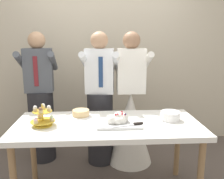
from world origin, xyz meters
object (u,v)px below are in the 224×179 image
object	(u,v)px
cupcake_stand	(43,117)
person_guest	(41,105)
round_cake	(81,114)
plate_stack	(170,116)
dessert_table	(108,130)
person_bride	(130,119)
main_cake_tray	(119,120)
person_groom	(100,106)

from	to	relation	value
cupcake_stand	person_guest	xyz separation A→B (m)	(-0.21, 0.84, -0.11)
round_cake	plate_stack	bearing A→B (deg)	-9.91
dessert_table	plate_stack	size ratio (longest dim) A/B	8.95
person_bride	person_guest	distance (m)	1.16
dessert_table	round_cake	world-z (taller)	round_cake
cupcake_stand	round_cake	bearing A→B (deg)	36.04
main_cake_tray	person_bride	bearing A→B (deg)	73.64
main_cake_tray	dessert_table	bearing A→B (deg)	155.77
cupcake_stand	person_guest	size ratio (longest dim) A/B	0.14
round_cake	person_groom	bearing A→B (deg)	66.73
person_bride	person_groom	bearing A→B (deg)	177.53
cupcake_stand	plate_stack	size ratio (longest dim) A/B	1.14
cupcake_stand	main_cake_tray	distance (m)	0.72
person_groom	main_cake_tray	bearing A→B (deg)	-77.02
person_groom	dessert_table	bearing A→B (deg)	-84.62
cupcake_stand	person_guest	distance (m)	0.87
cupcake_stand	person_bride	distance (m)	1.20
person_groom	person_bride	bearing A→B (deg)	-2.47
person_guest	main_cake_tray	bearing A→B (deg)	-42.59
person_bride	cupcake_stand	bearing A→B (deg)	-142.57
plate_stack	person_groom	xyz separation A→B (m)	(-0.70, 0.64, -0.07)
round_cake	person_groom	distance (m)	0.52
person_groom	person_bride	world-z (taller)	same
person_groom	person_bride	distance (m)	0.42
main_cake_tray	round_cake	world-z (taller)	main_cake_tray
main_cake_tray	person_guest	bearing A→B (deg)	137.41
person_guest	round_cake	bearing A→B (deg)	-47.13
person_guest	plate_stack	bearing A→B (deg)	-27.35
cupcake_stand	plate_stack	bearing A→B (deg)	4.10
dessert_table	round_cake	bearing A→B (deg)	142.10
dessert_table	cupcake_stand	bearing A→B (deg)	-176.64
person_guest	person_bride	bearing A→B (deg)	-6.62
main_cake_tray	round_cake	bearing A→B (deg)	145.52
person_groom	round_cake	bearing A→B (deg)	-113.27
dessert_table	person_groom	xyz separation A→B (m)	(-0.06, 0.69, 0.05)
dessert_table	cupcake_stand	size ratio (longest dim) A/B	7.83
person_bride	person_guest	bearing A→B (deg)	173.38
cupcake_stand	person_bride	world-z (taller)	person_bride
plate_stack	person_groom	bearing A→B (deg)	137.59
cupcake_stand	main_cake_tray	world-z (taller)	cupcake_stand
cupcake_stand	main_cake_tray	bearing A→B (deg)	-0.92
cupcake_stand	person_guest	bearing A→B (deg)	104.20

